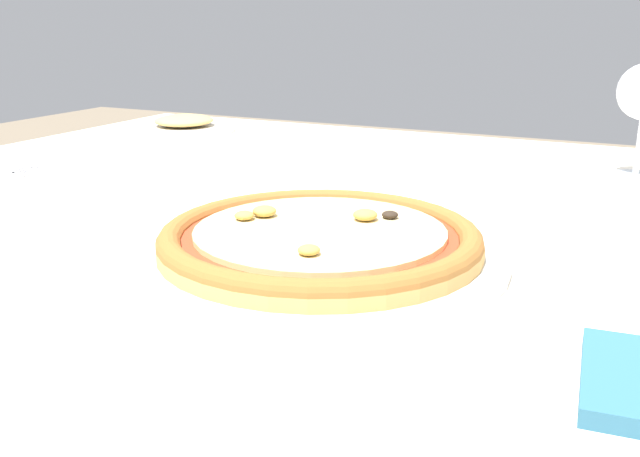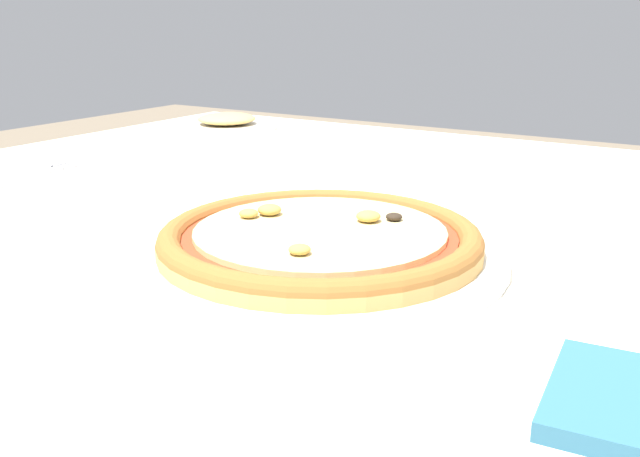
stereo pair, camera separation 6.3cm
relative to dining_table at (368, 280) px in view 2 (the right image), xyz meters
name	(u,v)px [view 2 (the right image)]	position (x,y,z in m)	size (l,w,h in m)	color
dining_table	(368,280)	(0.00, 0.00, 0.00)	(1.41, 1.15, 0.73)	brown
pizza_plate	(320,243)	(0.03, -0.14, 0.09)	(0.33, 0.33, 0.04)	white
fork	(41,173)	(-0.49, -0.05, 0.08)	(0.06, 0.17, 0.00)	silver
side_plate	(227,123)	(-0.52, 0.40, 0.08)	(0.19, 0.19, 0.03)	white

